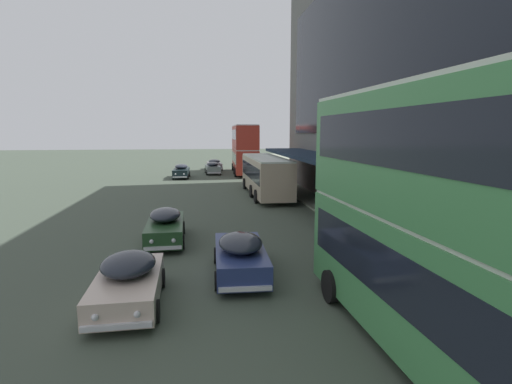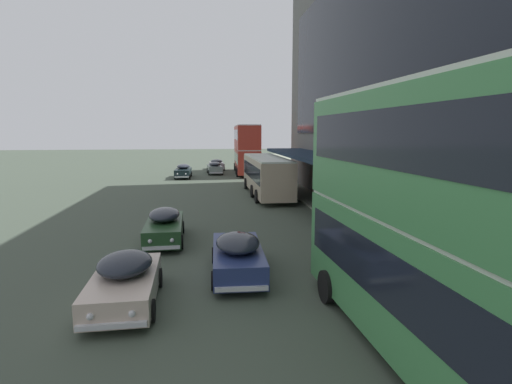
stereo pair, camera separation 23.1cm
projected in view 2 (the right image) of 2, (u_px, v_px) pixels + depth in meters
transit_bus_kerbside_front at (441, 217)px, 8.59m from camera, size 3.11×10.33×6.24m
transit_bus_kerbside_rear at (266, 173)px, 32.61m from camera, size 2.82×11.40×3.16m
transit_bus_kerbside_far at (246, 148)px, 49.54m from camera, size 3.13×11.59×5.99m
sedan_oncoming_rear at (164, 225)px, 18.99m from camera, size 1.91×4.87×1.56m
sedan_far_back at (217, 164)px, 54.92m from camera, size 2.12×4.73×1.45m
sedan_trailing_near at (183, 171)px, 45.22m from camera, size 1.85×4.82×1.56m
sedan_trailing_mid at (125, 280)px, 12.04m from camera, size 2.08×4.37×1.53m
sedan_lead_mid at (215, 168)px, 49.51m from camera, size 1.95×4.89×1.50m
sedan_lead_near at (238, 255)px, 14.47m from camera, size 1.99×4.70×1.57m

